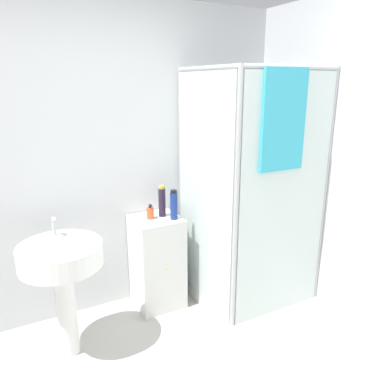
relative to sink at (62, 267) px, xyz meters
name	(u,v)px	position (x,y,z in m)	size (l,w,h in m)	color
wall_back	(87,165)	(0.33, 0.51, 0.57)	(6.40, 0.06, 2.50)	silver
shower_enclosure	(247,243)	(1.49, -0.05, -0.12)	(0.89, 0.92, 1.99)	white
vanity_cabinet	(157,262)	(0.81, 0.28, -0.28)	(0.39, 0.41, 0.80)	silver
sink	(62,267)	(0.00, 0.00, 0.00)	(0.56, 0.56, 0.97)	white
soap_dispenser	(150,213)	(0.76, 0.28, 0.17)	(0.06, 0.06, 0.13)	#E5562D
shampoo_bottle_tall_black	(162,201)	(0.87, 0.29, 0.25)	(0.06, 0.06, 0.26)	#281E33
shampoo_bottle_blue	(174,205)	(0.93, 0.18, 0.24)	(0.06, 0.06, 0.25)	navy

